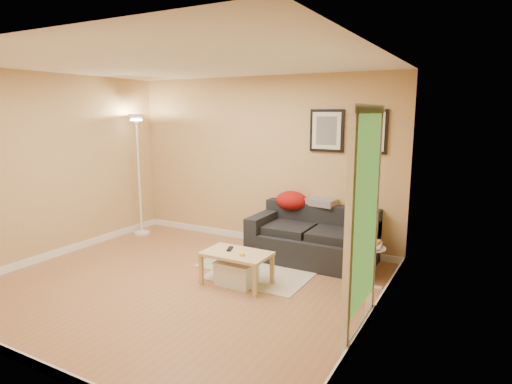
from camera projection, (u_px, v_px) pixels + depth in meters
floor at (183, 284)px, 5.25m from camera, size 4.50×4.50×0.00m
ceiling at (176, 63)px, 4.77m from camera, size 4.50×4.50×0.00m
wall_back at (261, 161)px, 6.73m from camera, size 4.50×0.00×4.50m
wall_front at (13, 213)px, 3.28m from camera, size 4.50×0.00×4.50m
wall_left at (54, 167)px, 6.07m from camera, size 0.00×4.00×4.00m
wall_right at (374, 197)px, 3.94m from camera, size 0.00×4.00×4.00m
baseboard_back at (260, 238)px, 6.95m from camera, size 4.50×0.02×0.10m
baseboard_front at (30, 362)px, 3.52m from camera, size 4.50×0.02×0.10m
baseboard_left at (61, 252)px, 6.30m from camera, size 0.02×4.00×0.10m
baseboard_right at (366, 323)px, 4.17m from camera, size 0.02×4.00×0.10m
sofa at (312, 235)px, 5.99m from camera, size 1.70×0.90×0.75m
red_throw at (292, 201)px, 6.36m from camera, size 0.48×0.36×0.28m
plaid_throw at (321, 202)px, 6.21m from camera, size 0.45×0.32×0.10m
framed_print_left at (327, 131)px, 6.10m from camera, size 0.50×0.04×0.60m
framed_print_right at (369, 132)px, 5.82m from camera, size 0.50×0.04×0.60m
area_rug at (258, 276)px, 5.48m from camera, size 1.25×0.85×0.01m
green_runner at (224, 265)px, 5.87m from camera, size 0.70×0.50×0.01m
coffee_table at (237, 268)px, 5.20m from camera, size 0.81×0.50×0.40m
remote_control at (230, 249)px, 5.27m from camera, size 0.10×0.17×0.02m
tape_roll at (242, 254)px, 5.04m from camera, size 0.07×0.07×0.03m
storage_bin at (236, 273)px, 5.21m from camera, size 0.47×0.35×0.29m
side_table at (371, 267)px, 5.12m from camera, size 0.32×0.32×0.49m
book_stack at (372, 244)px, 5.04m from camera, size 0.27×0.30×0.08m
floor_lamp at (139, 178)px, 7.23m from camera, size 0.26×0.26×2.04m
doorway at (363, 229)px, 3.89m from camera, size 0.12×1.01×2.13m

